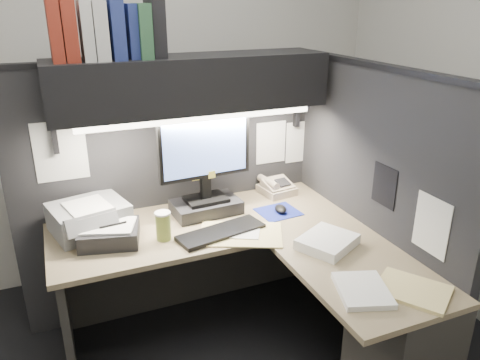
# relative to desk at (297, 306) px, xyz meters

# --- Properties ---
(wall_back) EXTENTS (3.50, 0.04, 2.70)m
(wall_back) POSITION_rel_desk_xyz_m (-0.43, 1.50, 0.91)
(wall_back) COLOR beige
(wall_back) RESTS_ON floor
(partition_back) EXTENTS (1.90, 0.06, 1.60)m
(partition_back) POSITION_rel_desk_xyz_m (-0.40, 0.93, 0.36)
(partition_back) COLOR black
(partition_back) RESTS_ON floor
(partition_right) EXTENTS (0.06, 1.50, 1.60)m
(partition_right) POSITION_rel_desk_xyz_m (0.55, 0.18, 0.36)
(partition_right) COLOR black
(partition_right) RESTS_ON floor
(desk) EXTENTS (1.70, 1.53, 0.73)m
(desk) POSITION_rel_desk_xyz_m (0.00, 0.00, 0.00)
(desk) COLOR #7E6F50
(desk) RESTS_ON floor
(overhead_shelf) EXTENTS (1.55, 0.34, 0.30)m
(overhead_shelf) POSITION_rel_desk_xyz_m (-0.30, 0.75, 1.06)
(overhead_shelf) COLOR black
(overhead_shelf) RESTS_ON partition_back
(task_light_tube) EXTENTS (1.32, 0.04, 0.04)m
(task_light_tube) POSITION_rel_desk_xyz_m (-0.30, 0.61, 0.89)
(task_light_tube) COLOR white
(task_light_tube) RESTS_ON overhead_shelf
(monitor) EXTENTS (0.55, 0.27, 0.60)m
(monitor) POSITION_rel_desk_xyz_m (-0.26, 0.68, 0.52)
(monitor) COLOR black
(monitor) RESTS_ON desk
(keyboard) EXTENTS (0.52, 0.26, 0.02)m
(keyboard) POSITION_rel_desk_xyz_m (-0.27, 0.39, 0.30)
(keyboard) COLOR black
(keyboard) RESTS_ON desk
(mousepad) EXTENTS (0.26, 0.24, 0.00)m
(mousepad) POSITION_rel_desk_xyz_m (0.15, 0.52, 0.29)
(mousepad) COLOR navy
(mousepad) RESTS_ON desk
(mouse) EXTENTS (0.09, 0.12, 0.04)m
(mouse) POSITION_rel_desk_xyz_m (0.16, 0.51, 0.31)
(mouse) COLOR black
(mouse) RESTS_ON mousepad
(telephone) EXTENTS (0.23, 0.23, 0.08)m
(telephone) POSITION_rel_desk_xyz_m (0.27, 0.79, 0.33)
(telephone) COLOR #B9A78E
(telephone) RESTS_ON desk
(coffee_cup) EXTENTS (0.10, 0.10, 0.15)m
(coffee_cup) POSITION_rel_desk_xyz_m (-0.58, 0.45, 0.36)
(coffee_cup) COLOR #A3AC45
(coffee_cup) RESTS_ON desk
(printer) EXTENTS (0.46, 0.41, 0.15)m
(printer) POSITION_rel_desk_xyz_m (-0.93, 0.72, 0.36)
(printer) COLOR gray
(printer) RESTS_ON desk
(notebook_stack) EXTENTS (0.35, 0.32, 0.09)m
(notebook_stack) POSITION_rel_desk_xyz_m (-0.85, 0.53, 0.33)
(notebook_stack) COLOR black
(notebook_stack) RESTS_ON desk
(open_folder) EXTENTS (0.53, 0.46, 0.01)m
(open_folder) POSITION_rel_desk_xyz_m (-0.18, 0.34, 0.29)
(open_folder) COLOR #DAC77B
(open_folder) RESTS_ON desk
(paper_stack_a) EXTENTS (0.36, 0.34, 0.05)m
(paper_stack_a) POSITION_rel_desk_xyz_m (0.19, 0.05, 0.31)
(paper_stack_a) COLOR white
(paper_stack_a) RESTS_ON desk
(paper_stack_b) EXTENTS (0.29, 0.32, 0.03)m
(paper_stack_b) POSITION_rel_desk_xyz_m (0.11, -0.37, 0.30)
(paper_stack_b) COLOR white
(paper_stack_b) RESTS_ON desk
(manila_stack) EXTENTS (0.36, 0.38, 0.02)m
(manila_stack) POSITION_rel_desk_xyz_m (0.32, -0.45, 0.30)
(manila_stack) COLOR #DAC77B
(manila_stack) RESTS_ON desk
(binder_row) EXTENTS (0.56, 0.25, 0.31)m
(binder_row) POSITION_rel_desk_xyz_m (-0.73, 0.75, 1.35)
(binder_row) COLOR maroon
(binder_row) RESTS_ON overhead_shelf
(pinned_papers) EXTENTS (1.76, 1.31, 0.51)m
(pinned_papers) POSITION_rel_desk_xyz_m (-0.00, 0.56, 0.61)
(pinned_papers) COLOR white
(pinned_papers) RESTS_ON partition_back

